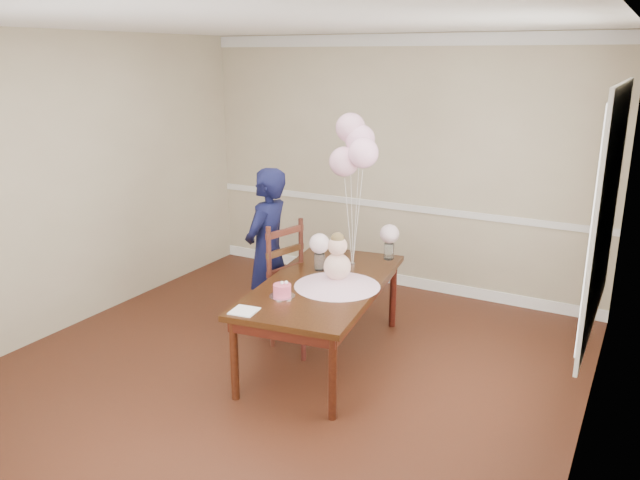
# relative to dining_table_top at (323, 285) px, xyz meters

# --- Properties ---
(floor) EXTENTS (4.50, 5.00, 0.00)m
(floor) POSITION_rel_dining_table_top_xyz_m (-0.18, -0.52, -0.67)
(floor) COLOR black
(floor) RESTS_ON ground
(ceiling) EXTENTS (4.50, 5.00, 0.02)m
(ceiling) POSITION_rel_dining_table_top_xyz_m (-0.18, -0.52, 2.03)
(ceiling) COLOR white
(ceiling) RESTS_ON wall_back
(wall_back) EXTENTS (4.50, 0.02, 2.70)m
(wall_back) POSITION_rel_dining_table_top_xyz_m (-0.18, 1.98, 0.68)
(wall_back) COLOR tan
(wall_back) RESTS_ON floor
(wall_left) EXTENTS (0.02, 5.00, 2.70)m
(wall_left) POSITION_rel_dining_table_top_xyz_m (-2.43, -0.52, 0.68)
(wall_left) COLOR tan
(wall_left) RESTS_ON floor
(wall_right) EXTENTS (0.02, 5.00, 2.70)m
(wall_right) POSITION_rel_dining_table_top_xyz_m (2.07, -0.52, 0.68)
(wall_right) COLOR tan
(wall_right) RESTS_ON floor
(chair_rail_trim) EXTENTS (4.50, 0.02, 0.07)m
(chair_rail_trim) POSITION_rel_dining_table_top_xyz_m (-0.18, 1.97, 0.23)
(chair_rail_trim) COLOR silver
(chair_rail_trim) RESTS_ON wall_back
(crown_molding) EXTENTS (4.50, 0.02, 0.12)m
(crown_molding) POSITION_rel_dining_table_top_xyz_m (-0.18, 1.97, 1.96)
(crown_molding) COLOR silver
(crown_molding) RESTS_ON wall_back
(baseboard_trim) EXTENTS (4.50, 0.02, 0.12)m
(baseboard_trim) POSITION_rel_dining_table_top_xyz_m (-0.18, 1.97, -0.61)
(baseboard_trim) COLOR white
(baseboard_trim) RESTS_ON floor
(window_frame) EXTENTS (0.02, 1.66, 1.56)m
(window_frame) POSITION_rel_dining_table_top_xyz_m (2.04, -0.02, 0.88)
(window_frame) COLOR white
(window_frame) RESTS_ON wall_right
(window_blinds) EXTENTS (0.01, 1.50, 1.40)m
(window_blinds) POSITION_rel_dining_table_top_xyz_m (2.03, -0.02, 0.88)
(window_blinds) COLOR white
(window_blinds) RESTS_ON wall_right
(dining_table_top) EXTENTS (1.16, 1.95, 0.05)m
(dining_table_top) POSITION_rel_dining_table_top_xyz_m (0.00, 0.00, 0.00)
(dining_table_top) COLOR black
(dining_table_top) RESTS_ON table_leg_fl
(table_apron) EXTENTS (1.06, 1.84, 0.09)m
(table_apron) POSITION_rel_dining_table_top_xyz_m (0.00, 0.00, -0.07)
(table_apron) COLOR black
(table_apron) RESTS_ON table_leg_fl
(table_leg_fl) EXTENTS (0.07, 0.07, 0.64)m
(table_leg_fl) POSITION_rel_dining_table_top_xyz_m (-0.27, -0.89, -0.34)
(table_leg_fl) COLOR black
(table_leg_fl) RESTS_ON floor
(table_leg_fr) EXTENTS (0.07, 0.07, 0.64)m
(table_leg_fr) POSITION_rel_dining_table_top_xyz_m (0.50, -0.78, -0.34)
(table_leg_fr) COLOR black
(table_leg_fr) RESTS_ON floor
(table_leg_bl) EXTENTS (0.07, 0.07, 0.64)m
(table_leg_bl) POSITION_rel_dining_table_top_xyz_m (-0.50, 0.78, -0.34)
(table_leg_bl) COLOR black
(table_leg_bl) RESTS_ON floor
(table_leg_br) EXTENTS (0.07, 0.07, 0.64)m
(table_leg_br) POSITION_rel_dining_table_top_xyz_m (0.27, 0.89, -0.34)
(table_leg_br) COLOR black
(table_leg_br) RESTS_ON floor
(baby_skirt) EXTENTS (0.79, 0.79, 0.09)m
(baby_skirt) POSITION_rel_dining_table_top_xyz_m (0.14, -0.03, 0.07)
(baby_skirt) COLOR #DDA3BB
(baby_skirt) RESTS_ON dining_table_top
(baby_torso) EXTENTS (0.22, 0.22, 0.22)m
(baby_torso) POSITION_rel_dining_table_top_xyz_m (0.14, -0.03, 0.19)
(baby_torso) COLOR pink
(baby_torso) RESTS_ON baby_skirt
(baby_head) EXTENTS (0.16, 0.16, 0.16)m
(baby_head) POSITION_rel_dining_table_top_xyz_m (0.14, -0.03, 0.36)
(baby_head) COLOR beige
(baby_head) RESTS_ON baby_torso
(baby_hair) EXTENTS (0.11, 0.11, 0.11)m
(baby_hair) POSITION_rel_dining_table_top_xyz_m (0.14, -0.03, 0.42)
(baby_hair) COLOR brown
(baby_hair) RESTS_ON baby_head
(cake_platter) EXTENTS (0.23, 0.23, 0.01)m
(cake_platter) POSITION_rel_dining_table_top_xyz_m (-0.13, -0.43, 0.03)
(cake_platter) COLOR silver
(cake_platter) RESTS_ON dining_table_top
(birthday_cake) EXTENTS (0.16, 0.16, 0.09)m
(birthday_cake) POSITION_rel_dining_table_top_xyz_m (-0.13, -0.43, 0.08)
(birthday_cake) COLOR #DE4668
(birthday_cake) RESTS_ON cake_platter
(cake_flower_a) EXTENTS (0.03, 0.03, 0.03)m
(cake_flower_a) POSITION_rel_dining_table_top_xyz_m (-0.13, -0.43, 0.14)
(cake_flower_a) COLOR white
(cake_flower_a) RESTS_ON birthday_cake
(cake_flower_b) EXTENTS (0.03, 0.03, 0.03)m
(cake_flower_b) POSITION_rel_dining_table_top_xyz_m (-0.10, -0.41, 0.14)
(cake_flower_b) COLOR white
(cake_flower_b) RESTS_ON birthday_cake
(rose_vase_near) EXTENTS (0.10, 0.10, 0.15)m
(rose_vase_near) POSITION_rel_dining_table_top_xyz_m (-0.17, 0.25, 0.10)
(rose_vase_near) COLOR silver
(rose_vase_near) RESTS_ON dining_table_top
(roses_near) EXTENTS (0.17, 0.17, 0.17)m
(roses_near) POSITION_rel_dining_table_top_xyz_m (-0.17, 0.25, 0.26)
(roses_near) COLOR beige
(roses_near) RESTS_ON rose_vase_near
(rose_vase_far) EXTENTS (0.10, 0.10, 0.15)m
(rose_vase_far) POSITION_rel_dining_table_top_xyz_m (0.24, 0.82, 0.10)
(rose_vase_far) COLOR silver
(rose_vase_far) RESTS_ON dining_table_top
(roses_far) EXTENTS (0.17, 0.17, 0.17)m
(roses_far) POSITION_rel_dining_table_top_xyz_m (0.24, 0.82, 0.26)
(roses_far) COLOR beige
(roses_far) RESTS_ON rose_vase_far
(napkin) EXTENTS (0.21, 0.21, 0.01)m
(napkin) POSITION_rel_dining_table_top_xyz_m (-0.21, -0.82, 0.03)
(napkin) COLOR white
(napkin) RESTS_ON dining_table_top
(balloon_weight) EXTENTS (0.04, 0.04, 0.02)m
(balloon_weight) POSITION_rel_dining_table_top_xyz_m (0.02, 0.51, 0.03)
(balloon_weight) COLOR silver
(balloon_weight) RESTS_ON dining_table_top
(balloon_a) EXTENTS (0.26, 0.26, 0.26)m
(balloon_a) POSITION_rel_dining_table_top_xyz_m (-0.07, 0.50, 0.94)
(balloon_a) COLOR #E9A5BE
(balloon_a) RESTS_ON balloon_ribbon_a
(balloon_b) EXTENTS (0.26, 0.26, 0.26)m
(balloon_b) POSITION_rel_dining_table_top_xyz_m (0.12, 0.48, 1.03)
(balloon_b) COLOR #FFB4DB
(balloon_b) RESTS_ON balloon_ribbon_b
(balloon_c) EXTENTS (0.26, 0.26, 0.26)m
(balloon_c) POSITION_rel_dining_table_top_xyz_m (0.03, 0.61, 1.13)
(balloon_c) COLOR #E8A4C8
(balloon_c) RESTS_ON balloon_ribbon_c
(balloon_d) EXTENTS (0.26, 0.26, 0.26)m
(balloon_d) POSITION_rel_dining_table_top_xyz_m (-0.07, 0.61, 1.22)
(balloon_d) COLOR #DB9BB5
(balloon_d) RESTS_ON balloon_ribbon_d
(balloon_ribbon_a) EXTENTS (0.08, 0.02, 0.77)m
(balloon_ribbon_a) POSITION_rel_dining_table_top_xyz_m (-0.02, 0.51, 0.42)
(balloon_ribbon_a) COLOR white
(balloon_ribbon_a) RESTS_ON balloon_weight
(balloon_ribbon_b) EXTENTS (0.10, 0.04, 0.86)m
(balloon_ribbon_b) POSITION_rel_dining_table_top_xyz_m (0.07, 0.50, 0.46)
(balloon_ribbon_b) COLOR white
(balloon_ribbon_b) RESTS_ON balloon_weight
(balloon_ribbon_c) EXTENTS (0.01, 0.09, 0.95)m
(balloon_ribbon_c) POSITION_rel_dining_table_top_xyz_m (0.02, 0.56, 0.51)
(balloon_ribbon_c) COLOR silver
(balloon_ribbon_c) RESTS_ON balloon_weight
(balloon_ribbon_d) EXTENTS (0.09, 0.08, 1.04)m
(balloon_ribbon_d) POSITION_rel_dining_table_top_xyz_m (-0.02, 0.56, 0.56)
(balloon_ribbon_d) COLOR white
(balloon_ribbon_d) RESTS_ON balloon_weight
(dining_chair_seat) EXTENTS (0.58, 0.58, 0.05)m
(dining_chair_seat) POSITION_rel_dining_table_top_xyz_m (-0.26, 0.12, -0.18)
(dining_chair_seat) COLOR #37130F
(dining_chair_seat) RESTS_ON chair_leg_fl
(chair_leg_fl) EXTENTS (0.05, 0.05, 0.46)m
(chair_leg_fl) POSITION_rel_dining_table_top_xyz_m (-0.50, -0.02, -0.44)
(chair_leg_fl) COLOR #3C1810
(chair_leg_fl) RESTS_ON floor
(chair_leg_fr) EXTENTS (0.05, 0.05, 0.46)m
(chair_leg_fr) POSITION_rel_dining_table_top_xyz_m (-0.13, -0.11, -0.44)
(chair_leg_fr) COLOR #3B1410
(chair_leg_fr) RESTS_ON floor
(chair_leg_bl) EXTENTS (0.05, 0.05, 0.46)m
(chair_leg_bl) POSITION_rel_dining_table_top_xyz_m (-0.40, 0.36, -0.44)
(chair_leg_bl) COLOR #351F0E
(chair_leg_bl) RESTS_ON floor
(chair_leg_br) EXTENTS (0.05, 0.05, 0.46)m
(chair_leg_br) POSITION_rel_dining_table_top_xyz_m (-0.03, 0.26, -0.44)
(chair_leg_br) COLOR #35150E
(chair_leg_br) RESTS_ON floor
(chair_back_post_l) EXTENTS (0.05, 0.05, 0.60)m
(chair_back_post_l) POSITION_rel_dining_table_top_xyz_m (-0.52, -0.01, 0.13)
(chair_back_post_l) COLOR #3C1810
(chair_back_post_l) RESTS_ON dining_chair_seat
(chair_back_post_r) EXTENTS (0.05, 0.05, 0.60)m
(chair_back_post_r) POSITION_rel_dining_table_top_xyz_m (-0.42, 0.36, 0.13)
(chair_back_post_r) COLOR #33140E
(chair_back_post_r) RESTS_ON dining_chair_seat
(chair_slat_low) EXTENTS (0.14, 0.42, 0.05)m
(chair_slat_low) POSITION_rel_dining_table_top_xyz_m (-0.47, 0.18, -0.00)
(chair_slat_low) COLOR #38150F
(chair_slat_low) RESTS_ON dining_chair_seat
(chair_slat_mid) EXTENTS (0.14, 0.42, 0.05)m
(chair_slat_mid) POSITION_rel_dining_table_top_xyz_m (-0.47, 0.18, 0.17)
(chair_slat_mid) COLOR #3C2110
(chair_slat_mid) RESTS_ON dining_chair_seat
(chair_slat_top) EXTENTS (0.14, 0.42, 0.05)m
(chair_slat_top) POSITION_rel_dining_table_top_xyz_m (-0.47, 0.18, 0.34)
(chair_slat_top) COLOR #3E1811
(chair_slat_top) RESTS_ON dining_chair_seat
(woman) EXTENTS (0.40, 0.57, 1.54)m
(woman) POSITION_rel_dining_table_top_xyz_m (-0.72, 0.26, 0.10)
(woman) COLOR black
(woman) RESTS_ON floor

